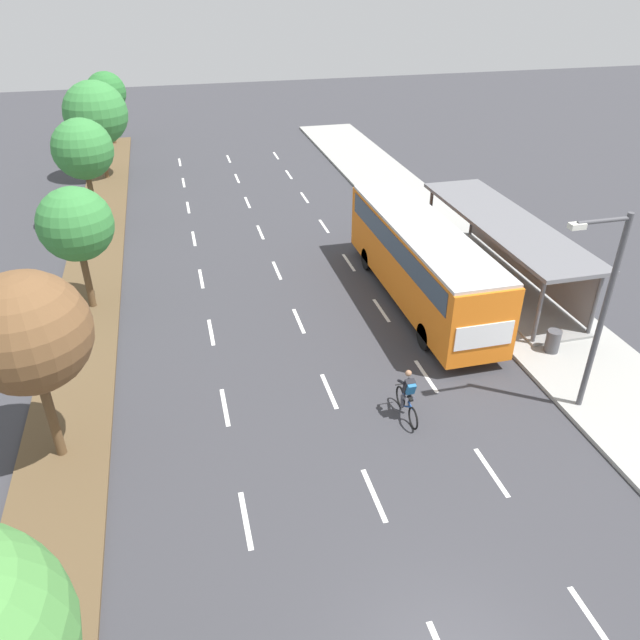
{
  "coord_description": "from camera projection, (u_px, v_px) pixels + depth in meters",
  "views": [
    {
      "loc": [
        -4.28,
        -6.0,
        12.49
      ],
      "look_at": [
        0.36,
        12.38,
        1.2
      ],
      "focal_mm": 34.05,
      "sensor_mm": 36.0,
      "label": 1
    }
  ],
  "objects": [
    {
      "name": "lane_divider_right",
      "position": [
        364.0,
        285.0,
        27.06
      ],
      "size": [
        0.14,
        44.69,
        0.01
      ],
      "color": "white",
      "rests_on": "ground"
    },
    {
      "name": "lane_divider_center",
      "position": [
        287.0,
        294.0,
        26.32
      ],
      "size": [
        0.14,
        44.69,
        0.01
      ],
      "color": "white",
      "rests_on": "ground"
    },
    {
      "name": "bus_shelter",
      "position": [
        508.0,
        245.0,
        26.25
      ],
      "size": [
        2.9,
        10.87,
        2.86
      ],
      "color": "gray",
      "rests_on": "sidewalk_right"
    },
    {
      "name": "cyclist",
      "position": [
        408.0,
        397.0,
        18.86
      ],
      "size": [
        0.46,
        1.82,
        1.71
      ],
      "color": "black",
      "rests_on": "ground"
    },
    {
      "name": "median_strip",
      "position": [
        92.0,
        282.0,
        27.18
      ],
      "size": [
        2.6,
        52.0,
        0.12
      ],
      "primitive_type": "cube",
      "color": "brown",
      "rests_on": "ground"
    },
    {
      "name": "median_tree_fourth",
      "position": [
        83.0,
        149.0,
        30.45
      ],
      "size": [
        3.03,
        3.03,
        5.7
      ],
      "color": "brown",
      "rests_on": "median_strip"
    },
    {
      "name": "median_tree_second",
      "position": [
        27.0,
        333.0,
        15.57
      ],
      "size": [
        3.28,
        3.28,
        5.77
      ],
      "color": "brown",
      "rests_on": "median_strip"
    },
    {
      "name": "median_tree_fifth",
      "position": [
        96.0,
        113.0,
        37.95
      ],
      "size": [
        3.94,
        3.94,
        6.07
      ],
      "color": "brown",
      "rests_on": "median_strip"
    },
    {
      "name": "bus",
      "position": [
        421.0,
        256.0,
        24.76
      ],
      "size": [
        2.54,
        11.29,
        3.37
      ],
      "color": "orange",
      "rests_on": "ground"
    },
    {
      "name": "lane_divider_left",
      "position": [
        206.0,
        303.0,
        25.59
      ],
      "size": [
        0.14,
        44.69,
        0.01
      ],
      "color": "white",
      "rests_on": "ground"
    },
    {
      "name": "sidewalk_right",
      "position": [
        453.0,
        243.0,
        30.86
      ],
      "size": [
        4.5,
        52.0,
        0.15
      ],
      "primitive_type": "cube",
      "color": "#9E9E99",
      "rests_on": "ground"
    },
    {
      "name": "median_tree_farthest",
      "position": [
        106.0,
        92.0,
        45.59
      ],
      "size": [
        2.93,
        2.93,
        5.27
      ],
      "color": "brown",
      "rests_on": "median_strip"
    },
    {
      "name": "streetlight",
      "position": [
        601.0,
        303.0,
        17.62
      ],
      "size": [
        1.91,
        0.24,
        6.5
      ],
      "color": "#4C4C51",
      "rests_on": "sidewalk_right"
    },
    {
      "name": "trash_bin",
      "position": [
        553.0,
        341.0,
        22.0
      ],
      "size": [
        0.52,
        0.52,
        0.85
      ],
      "primitive_type": "cylinder",
      "color": "#4C4C51",
      "rests_on": "sidewalk_right"
    },
    {
      "name": "median_tree_third",
      "position": [
        76.0,
        225.0,
        23.36
      ],
      "size": [
        2.89,
        2.89,
        5.05
      ],
      "color": "brown",
      "rests_on": "median_strip"
    }
  ]
}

